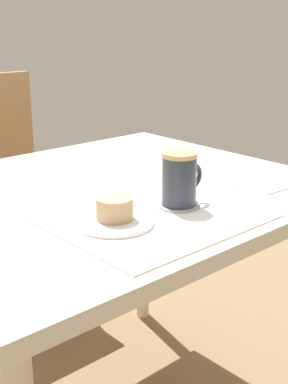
# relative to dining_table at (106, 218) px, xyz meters

# --- Properties ---
(dining_table) EXTENTS (1.06, 0.89, 0.73)m
(dining_table) POSITION_rel_dining_table_xyz_m (0.00, 0.00, 0.00)
(dining_table) COLOR beige
(dining_table) RESTS_ON ground_plane
(wooden_chair) EXTENTS (0.42, 0.42, 0.93)m
(wooden_chair) POSITION_rel_dining_table_xyz_m (0.12, 0.79, -0.15)
(wooden_chair) COLOR #997047
(wooden_chair) RESTS_ON ground_plane
(placemat) EXTENTS (0.43, 0.35, 0.00)m
(placemat) POSITION_rel_dining_table_xyz_m (-0.05, -0.24, 0.08)
(placemat) COLOR white
(placemat) RESTS_ON dining_table
(pastry_plate) EXTENTS (0.16, 0.16, 0.01)m
(pastry_plate) POSITION_rel_dining_table_xyz_m (-0.14, -0.21, 0.09)
(pastry_plate) COLOR white
(pastry_plate) RESTS_ON placemat
(pastry) EXTENTS (0.08, 0.08, 0.05)m
(pastry) POSITION_rel_dining_table_xyz_m (-0.14, -0.21, 0.12)
(pastry) COLOR tan
(pastry) RESTS_ON pastry_plate
(coffee_coaster) EXTENTS (0.10, 0.10, 0.00)m
(coffee_coaster) POSITION_rel_dining_table_xyz_m (0.04, -0.22, 0.09)
(coffee_coaster) COLOR #99999E
(coffee_coaster) RESTS_ON placemat
(coffee_mug) EXTENTS (0.11, 0.08, 0.12)m
(coffee_mug) POSITION_rel_dining_table_xyz_m (0.04, -0.22, 0.15)
(coffee_mug) COLOR #2D333D
(coffee_mug) RESTS_ON coffee_coaster
(paper_napkin) EXTENTS (0.16, 0.16, 0.00)m
(paper_napkin) POSITION_rel_dining_table_xyz_m (0.34, -0.23, 0.08)
(paper_napkin) COLOR white
(paper_napkin) RESTS_ON dining_table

